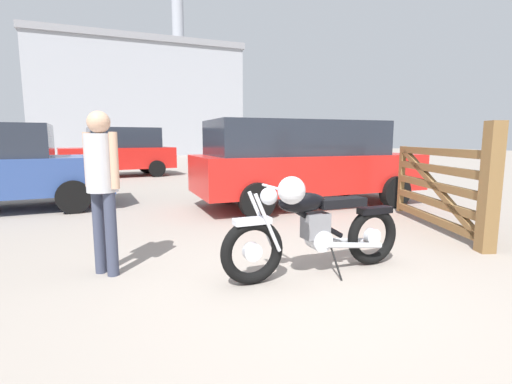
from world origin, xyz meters
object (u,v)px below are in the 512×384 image
white_estate_far (120,151)px  pale_sedan_back (304,160)px  bystander (102,176)px  vintage_motorcycle (314,228)px  timber_gate (446,186)px

white_estate_far → pale_sedan_back: (3.64, -7.67, 0.02)m
bystander → pale_sedan_back: pale_sedan_back is taller
vintage_motorcycle → timber_gate: 2.78m
timber_gate → vintage_motorcycle: bearing=124.6°
bystander → pale_sedan_back: (3.72, 2.92, -0.08)m
pale_sedan_back → vintage_motorcycle: bearing=-116.9°
pale_sedan_back → bystander: bearing=-143.6°
vintage_motorcycle → bystander: size_ratio=1.25×
white_estate_far → timber_gate: bearing=103.9°
bystander → timber_gate: bearing=-40.5°
timber_gate → bystander: bearing=108.0°
vintage_motorcycle → timber_gate: size_ratio=0.84×
vintage_motorcycle → bystander: 2.19m
timber_gate → pale_sedan_back: (-0.91, 2.78, 0.24)m
white_estate_far → pale_sedan_back: 8.49m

